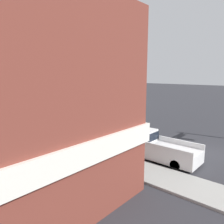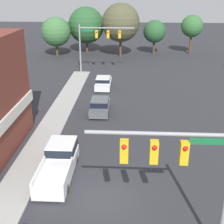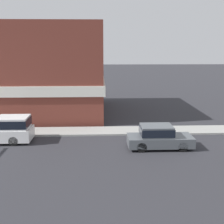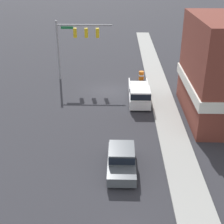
% 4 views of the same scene
% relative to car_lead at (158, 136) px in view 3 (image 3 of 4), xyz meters
% --- Properties ---
extents(car_lead, '(1.87, 4.36, 1.58)m').
position_rel_car_lead_xyz_m(car_lead, '(0.00, 0.00, 0.00)').
color(car_lead, black).
rests_on(car_lead, ground).
extents(corner_brick_building, '(12.98, 9.99, 8.87)m').
position_rel_car_lead_xyz_m(corner_brick_building, '(-12.24, -8.43, 3.49)').
color(corner_brick_building, brown).
rests_on(corner_brick_building, ground).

